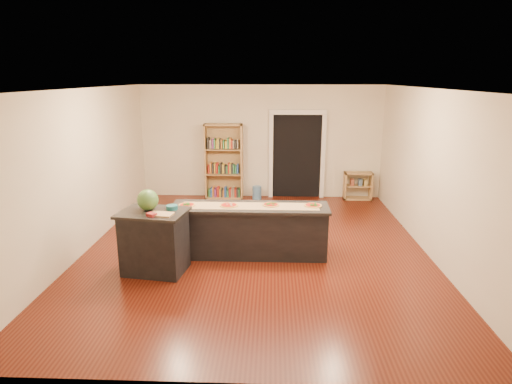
{
  "coord_description": "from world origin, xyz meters",
  "views": [
    {
      "loc": [
        0.28,
        -7.15,
        3.0
      ],
      "look_at": [
        0.0,
        0.2,
        1.0
      ],
      "focal_mm": 30.0,
      "sensor_mm": 36.0,
      "label": 1
    }
  ],
  "objects_px": {
    "waste_bin": "(257,193)",
    "watermelon": "(148,200)",
    "low_shelf": "(358,186)",
    "side_counter": "(155,241)",
    "kitchen_island": "(250,230)",
    "bookshelf": "(224,162)"
  },
  "relations": [
    {
      "from": "waste_bin",
      "to": "watermelon",
      "type": "xyz_separation_m",
      "value": [
        -1.53,
        -4.11,
        0.99
      ]
    },
    {
      "from": "low_shelf",
      "to": "waste_bin",
      "type": "height_order",
      "value": "low_shelf"
    },
    {
      "from": "low_shelf",
      "to": "watermelon",
      "type": "distance_m",
      "value": 5.9
    },
    {
      "from": "side_counter",
      "to": "kitchen_island",
      "type": "bearing_deg",
      "value": 35.02
    },
    {
      "from": "waste_bin",
      "to": "bookshelf",
      "type": "bearing_deg",
      "value": 174.49
    },
    {
      "from": "waste_bin",
      "to": "watermelon",
      "type": "distance_m",
      "value": 4.5
    },
    {
      "from": "side_counter",
      "to": "watermelon",
      "type": "xyz_separation_m",
      "value": [
        -0.08,
        0.07,
        0.66
      ]
    },
    {
      "from": "side_counter",
      "to": "low_shelf",
      "type": "height_order",
      "value": "side_counter"
    },
    {
      "from": "low_shelf",
      "to": "kitchen_island",
      "type": "bearing_deg",
      "value": -125.3
    },
    {
      "from": "low_shelf",
      "to": "side_counter",
      "type": "bearing_deg",
      "value": -132.87
    },
    {
      "from": "kitchen_island",
      "to": "bookshelf",
      "type": "relative_size",
      "value": 1.42
    },
    {
      "from": "low_shelf",
      "to": "watermelon",
      "type": "height_order",
      "value": "watermelon"
    },
    {
      "from": "waste_bin",
      "to": "watermelon",
      "type": "height_order",
      "value": "watermelon"
    },
    {
      "from": "bookshelf",
      "to": "waste_bin",
      "type": "xyz_separation_m",
      "value": [
        0.83,
        -0.08,
        -0.77
      ]
    },
    {
      "from": "watermelon",
      "to": "bookshelf",
      "type": "bearing_deg",
      "value": 80.49
    },
    {
      "from": "side_counter",
      "to": "bookshelf",
      "type": "distance_m",
      "value": 4.33
    },
    {
      "from": "kitchen_island",
      "to": "waste_bin",
      "type": "relative_size",
      "value": 8.12
    },
    {
      "from": "bookshelf",
      "to": "waste_bin",
      "type": "distance_m",
      "value": 1.14
    },
    {
      "from": "side_counter",
      "to": "watermelon",
      "type": "relative_size",
      "value": 3.08
    },
    {
      "from": "low_shelf",
      "to": "watermelon",
      "type": "relative_size",
      "value": 2.12
    },
    {
      "from": "watermelon",
      "to": "waste_bin",
      "type": "bearing_deg",
      "value": 69.58
    },
    {
      "from": "low_shelf",
      "to": "watermelon",
      "type": "bearing_deg",
      "value": -133.91
    }
  ]
}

